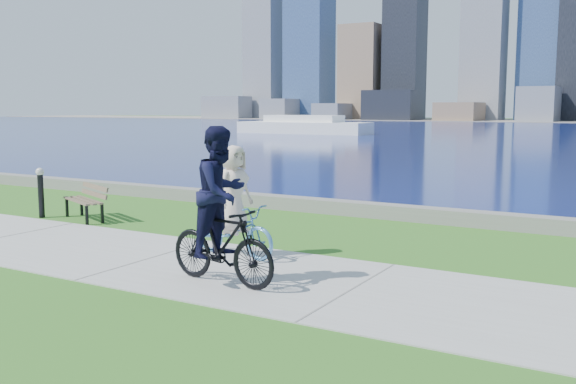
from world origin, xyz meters
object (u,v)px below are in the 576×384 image
object	(u,v)px
cyclist_man	(221,219)
park_bench	(87,199)
cyclist_woman	(234,215)
bollard_lamp	(41,189)

from	to	relation	value
cyclist_man	park_bench	bearing A→B (deg)	69.76
cyclist_woman	cyclist_man	world-z (taller)	cyclist_man
bollard_lamp	cyclist_man	size ratio (longest dim) A/B	0.51
bollard_lamp	park_bench	bearing A→B (deg)	17.69
park_bench	cyclist_man	bearing A→B (deg)	-2.98
bollard_lamp	cyclist_woman	world-z (taller)	cyclist_woman
cyclist_man	cyclist_woman	bearing A→B (deg)	34.90
bollard_lamp	cyclist_man	distance (m)	7.98
park_bench	bollard_lamp	world-z (taller)	bollard_lamp
cyclist_woman	cyclist_man	distance (m)	1.89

